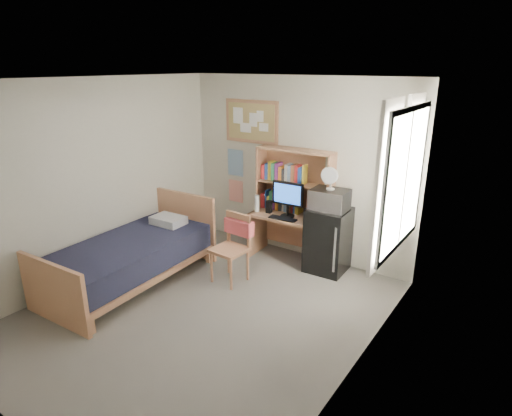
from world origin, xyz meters
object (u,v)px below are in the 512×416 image
Objects in this scene: desk_chair at (229,249)px; mini_fridge at (328,240)px; bulletin_board at (252,122)px; speaker_left at (269,207)px; monitor at (288,200)px; desk at (289,237)px; microwave at (330,200)px; bed at (130,262)px; speaker_right at (307,215)px; desk_fan at (331,179)px.

desk_chair is 1.38m from mini_fridge.
speaker_left is at bearing -32.68° from bulletin_board.
mini_fridge is at bearing 3.99° from monitor.
desk is 0.92m from microwave.
microwave reaches higher than desk_chair.
microwave is at bearing 51.39° from desk_chair.
desk is 0.52× the size of bed.
mini_fridge is 0.45m from speaker_right.
microwave is (0.91, 0.07, 0.26)m from speaker_left.
monitor is at bearing 75.99° from desk_chair.
bulletin_board reaches higher than bed.
desk is 0.60m from monitor.
monitor reaches higher than bed.
bulletin_board is 1.32m from speaker_left.
speaker_right is 0.36× the size of microwave.
desk_chair is 5.03× the size of speaker_left.
microwave is at bearing -11.06° from bulletin_board.
desk_fan is at bearing 4.16° from speaker_right.
speaker_right is (1.63, 1.75, 0.48)m from bed.
speaker_right is (1.16, -0.33, -1.15)m from bulletin_board.
desk_fan reaches higher than speaker_left.
mini_fridge is at bearing 40.14° from bed.
bed is at bearing -139.69° from mini_fridge.
mini_fridge is 0.59m from microwave.
bed is at bearing -129.54° from desk.
desk_fan reaches higher than monitor.
bulletin_board reaches higher than microwave.
microwave is at bearing -90.00° from mini_fridge.
microwave is (1.47, -0.29, -0.88)m from bulletin_board.
speaker_right is at bearing -175.48° from desk_fan.
bulletin_board is at bearing 144.18° from speaker_left.
microwave is 1.73× the size of desk_fan.
desk_chair is 1.83× the size of monitor.
microwave is at bearing 2.13° from monitor.
microwave is (0.61, -0.00, 0.69)m from desk.
speaker_left is at bearing -178.21° from desk_fan.
monitor is at bearing -21.77° from bulletin_board.
desk is at bearing 50.65° from bed.
bed is 2.44m from speaker_right.
bulletin_board is at bearing 155.10° from monitor.
desk_chair is 1.91× the size of microwave.
microwave is (0.31, 0.04, 0.26)m from speaker_right.
bulletin_board is 3.41× the size of desk_fan.
bed is 4.28× the size of monitor.
desk_fan is (1.47, -0.29, -0.61)m from bulletin_board.
desk is 2.30× the size of microwave.
speaker_left is at bearing -178.21° from microwave.
desk is 3.99× the size of desk_fan.
bulletin_board reaches higher than desk_fan.
monitor is 1.81× the size of desk_fan.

